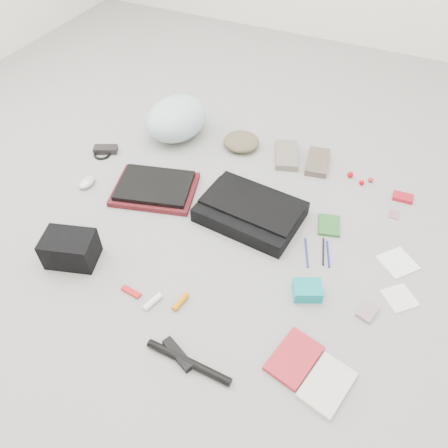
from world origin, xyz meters
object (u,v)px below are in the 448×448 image
at_px(bike_helmet, 177,118).
at_px(book_red, 294,358).
at_px(messenger_bag, 250,212).
at_px(camera_bag, 70,249).
at_px(laptop, 155,185).
at_px(accordion_wallet, 307,290).

distance_m(bike_helmet, book_red, 1.36).
xyz_separation_m(messenger_bag, camera_bag, (-0.55, -0.51, 0.03)).
relative_size(laptop, bike_helmet, 0.94).
height_order(bike_helmet, accordion_wallet, bike_helmet).
bearing_deg(accordion_wallet, laptop, 137.94).
bearing_deg(camera_bag, messenger_bag, 26.16).
relative_size(camera_bag, book_red, 1.03).
bearing_deg(accordion_wallet, bike_helmet, 118.89).
xyz_separation_m(laptop, accordion_wallet, (0.80, -0.25, -0.01)).
distance_m(messenger_bag, camera_bag, 0.75).
bearing_deg(laptop, messenger_bag, -11.66).
bearing_deg(accordion_wallet, book_red, -106.08).
xyz_separation_m(messenger_bag, bike_helmet, (-0.58, 0.40, 0.07)).
bearing_deg(messenger_bag, camera_bag, -131.51).
xyz_separation_m(book_red, accordion_wallet, (-0.04, 0.27, 0.02)).
relative_size(laptop, book_red, 1.74).
height_order(camera_bag, book_red, camera_bag).
bearing_deg(camera_bag, book_red, -19.02).
bearing_deg(book_red, messenger_bag, 138.58).
xyz_separation_m(bike_helmet, accordion_wallet, (0.92, -0.68, -0.08)).
bearing_deg(book_red, accordion_wallet, 112.10).
height_order(bike_helmet, camera_bag, bike_helmet).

